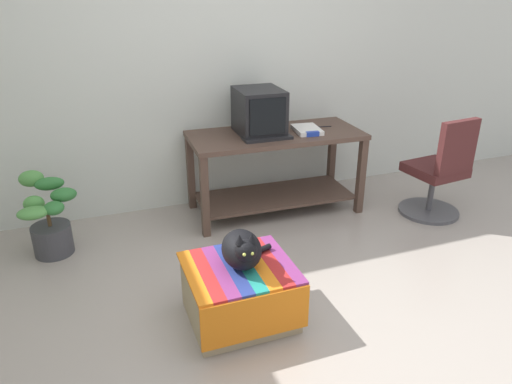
{
  "coord_description": "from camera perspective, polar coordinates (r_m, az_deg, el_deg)",
  "views": [
    {
      "loc": [
        -1.1,
        -2.0,
        1.89
      ],
      "look_at": [
        -0.05,
        0.85,
        0.55
      ],
      "focal_mm": 33.53,
      "sensor_mm": 36.0,
      "label": 1
    }
  ],
  "objects": [
    {
      "name": "back_wall",
      "position": [
        4.24,
        -5.21,
        15.7
      ],
      "size": [
        8.0,
        0.1,
        2.6
      ],
      "primitive_type": "cube",
      "color": "silver",
      "rests_on": "ground_plane"
    },
    {
      "name": "potted_plant",
      "position": [
        3.85,
        -23.45,
        -3.32
      ],
      "size": [
        0.41,
        0.41,
        0.63
      ],
      "color": "#3D3D42",
      "rests_on": "ground_plane"
    },
    {
      "name": "stapler",
      "position": [
        4.0,
        6.75,
        6.9
      ],
      "size": [
        0.11,
        0.05,
        0.04
      ],
      "primitive_type": "cube",
      "rotation": [
        0.0,
        0.0,
        1.48
      ],
      "color": "#2342B7",
      "rests_on": "desk"
    },
    {
      "name": "office_chair",
      "position": [
        4.36,
        21.04,
        1.98
      ],
      "size": [
        0.52,
        0.52,
        0.89
      ],
      "rotation": [
        0.0,
        0.0,
        3.25
      ],
      "color": "#4C4C51",
      "rests_on": "ground_plane"
    },
    {
      "name": "ground_plane",
      "position": [
        2.96,
        6.81,
        -16.04
      ],
      "size": [
        14.0,
        14.0,
        0.0
      ],
      "primitive_type": "plane",
      "color": "#9E9389"
    },
    {
      "name": "keyboard",
      "position": [
        3.9,
        1.36,
        6.47
      ],
      "size": [
        0.4,
        0.16,
        0.02
      ],
      "primitive_type": "cube",
      "rotation": [
        0.0,
        0.0,
        -0.02
      ],
      "color": "black",
      "rests_on": "desk"
    },
    {
      "name": "tv_monitor",
      "position": [
        4.01,
        0.37,
        9.52
      ],
      "size": [
        0.38,
        0.45,
        0.37
      ],
      "rotation": [
        0.0,
        0.0,
        -0.03
      ],
      "color": "black",
      "rests_on": "desk"
    },
    {
      "name": "cat",
      "position": [
        2.77,
        -1.64,
        -6.86
      ],
      "size": [
        0.36,
        0.35,
        0.27
      ],
      "rotation": [
        0.0,
        0.0,
        -0.1
      ],
      "color": "black",
      "rests_on": "ottoman_with_blanket"
    },
    {
      "name": "pen",
      "position": [
        4.28,
        8.08,
        7.73
      ],
      "size": [
        0.14,
        0.03,
        0.01
      ],
      "primitive_type": "cylinder",
      "rotation": [
        0.0,
        1.57,
        2.98
      ],
      "color": "black",
      "rests_on": "desk"
    },
    {
      "name": "ottoman_with_blanket",
      "position": [
        2.92,
        -1.94,
        -11.9
      ],
      "size": [
        0.63,
        0.58,
        0.37
      ],
      "color": "tan",
      "rests_on": "ground_plane"
    },
    {
      "name": "desk",
      "position": [
        4.14,
        2.31,
        4.05
      ],
      "size": [
        1.49,
        0.69,
        0.72
      ],
      "rotation": [
        0.0,
        0.0,
        -0.03
      ],
      "color": "#4C382D",
      "rests_on": "ground_plane"
    },
    {
      "name": "book",
      "position": [
        4.13,
        6.1,
        7.41
      ],
      "size": [
        0.24,
        0.32,
        0.04
      ],
      "primitive_type": "cube",
      "rotation": [
        0.0,
        0.0,
        -0.13
      ],
      "color": "white",
      "rests_on": "desk"
    }
  ]
}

